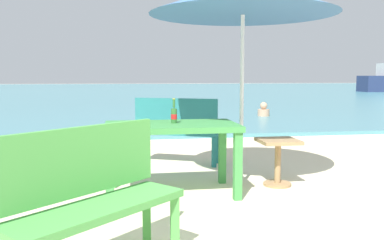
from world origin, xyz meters
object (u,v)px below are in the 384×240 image
bench_teal_center (177,127)px  bench_green_left (92,193)px  side_table_wood (278,155)px  beer_bottle_amber (174,114)px  picnic_table_green (171,134)px  swimmer_person (264,111)px

bench_teal_center → bench_green_left: 3.35m
side_table_wood → bench_teal_center: (-1.00, 1.34, 0.19)m
beer_bottle_amber → picnic_table_green: bearing=-132.6°
bench_green_left → bench_teal_center: bearing=73.7°
bench_teal_center → picnic_table_green: bearing=-99.6°
side_table_wood → bench_green_left: 2.71m
bench_green_left → beer_bottle_amber: bearing=67.9°
beer_bottle_amber → side_table_wood: beer_bottle_amber is taller
picnic_table_green → swimmer_person: 8.02m
picnic_table_green → side_table_wood: 1.29m
bench_teal_center → beer_bottle_amber: bearing=-98.5°
bench_teal_center → swimmer_person: bearing=60.5°
picnic_table_green → swimmer_person: size_ratio=3.41×
bench_teal_center → swimmer_person: bench_teal_center is taller
beer_bottle_amber → swimmer_person: 7.99m
side_table_wood → bench_teal_center: size_ratio=0.43×
bench_teal_center → bench_green_left: size_ratio=1.10×
bench_green_left → swimmer_person: (4.19, 8.96, -0.30)m
side_table_wood → beer_bottle_amber: bearing=-175.7°
side_table_wood → bench_teal_center: bearing=126.7°
beer_bottle_amber → bench_green_left: size_ratio=0.23×
bench_teal_center → bench_green_left: (-0.94, -3.22, 0.00)m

